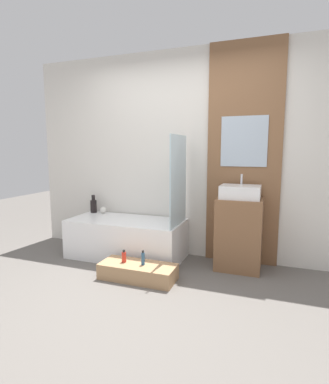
% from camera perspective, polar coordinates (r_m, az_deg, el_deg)
% --- Properties ---
extents(ground_plane, '(12.00, 12.00, 0.00)m').
position_cam_1_polar(ground_plane, '(2.76, -7.27, -21.74)').
color(ground_plane, '#605B56').
extents(wall_tiled_back, '(4.20, 0.06, 2.60)m').
position_cam_1_polar(wall_tiled_back, '(3.86, 3.26, 7.03)').
color(wall_tiled_back, silver).
rests_on(wall_tiled_back, ground_plane).
extents(wall_wood_accent, '(0.85, 0.04, 2.60)m').
position_cam_1_polar(wall_wood_accent, '(3.66, 14.83, 6.86)').
color(wall_wood_accent, brown).
rests_on(wall_wood_accent, ground_plane).
extents(bathtub, '(1.45, 0.66, 0.49)m').
position_cam_1_polar(bathtub, '(3.90, -7.27, -8.70)').
color(bathtub, white).
rests_on(bathtub, ground_plane).
extents(glass_shower_screen, '(0.01, 0.59, 1.05)m').
position_cam_1_polar(glass_shower_screen, '(3.47, 2.65, 2.19)').
color(glass_shower_screen, silver).
rests_on(glass_shower_screen, bathtub).
extents(wooden_step_bench, '(0.81, 0.33, 0.17)m').
position_cam_1_polar(wooden_step_bench, '(3.30, -5.10, -14.84)').
color(wooden_step_bench, '#A87F56').
rests_on(wooden_step_bench, ground_plane).
extents(vanity_cabinet, '(0.50, 0.41, 0.82)m').
position_cam_1_polar(vanity_cabinet, '(3.57, 13.97, -7.74)').
color(vanity_cabinet, brown).
rests_on(vanity_cabinet, ground_plane).
extents(sink, '(0.44, 0.33, 0.27)m').
position_cam_1_polar(sink, '(3.47, 14.24, 0.01)').
color(sink, white).
rests_on(sink, vanity_cabinet).
extents(vase_tall_dark, '(0.09, 0.09, 0.25)m').
position_cam_1_polar(vase_tall_dark, '(4.34, -13.37, -2.50)').
color(vase_tall_dark, black).
rests_on(vase_tall_dark, bathtub).
extents(vase_round_light, '(0.09, 0.09, 0.09)m').
position_cam_1_polar(vase_round_light, '(4.26, -11.60, -3.38)').
color(vase_round_light, silver).
rests_on(vase_round_light, bathtub).
extents(bottle_soap_primary, '(0.05, 0.05, 0.14)m').
position_cam_1_polar(bottle_soap_primary, '(3.32, -7.73, -12.11)').
color(bottle_soap_primary, red).
rests_on(bottle_soap_primary, wooden_step_bench).
extents(bottle_soap_secondary, '(0.04, 0.04, 0.16)m').
position_cam_1_polar(bottle_soap_secondary, '(3.22, -4.12, -12.50)').
color(bottle_soap_secondary, '#2D567A').
rests_on(bottle_soap_secondary, wooden_step_bench).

